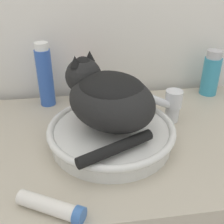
{
  "coord_description": "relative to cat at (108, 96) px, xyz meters",
  "views": [
    {
      "loc": [
        -0.06,
        -0.37,
        1.33
      ],
      "look_at": [
        0.03,
        0.26,
        0.96
      ],
      "focal_mm": 45.0,
      "sensor_mm": 36.0,
      "label": 1
    }
  ],
  "objects": [
    {
      "name": "lotion_bottle_white",
      "position": [
        -0.06,
        0.26,
        -0.06
      ],
      "size": [
        0.06,
        0.06,
        0.17
      ],
      "color": "white",
      "rests_on": "vanity_counter"
    },
    {
      "name": "cat",
      "position": [
        0.0,
        0.0,
        0.0
      ],
      "size": [
        0.31,
        0.34,
        0.19
      ],
      "rotation": [
        0.0,
        0.0,
        2.31
      ],
      "color": "black",
      "rests_on": "sink_basin"
    },
    {
      "name": "cream_tube",
      "position": [
        -0.15,
        -0.24,
        -0.13
      ],
      "size": [
        0.15,
        0.1,
        0.04
      ],
      "rotation": [
        0.0,
        0.0,
        -0.51
      ],
      "color": "silver",
      "rests_on": "vanity_counter"
    },
    {
      "name": "faucet",
      "position": [
        0.2,
        0.08,
        -0.08
      ],
      "size": [
        0.16,
        0.09,
        0.14
      ],
      "rotation": [
        0.0,
        0.0,
        -2.73
      ],
      "color": "silver",
      "rests_on": "vanity_counter"
    },
    {
      "name": "shampoo_bottle_tall",
      "position": [
        -0.18,
        0.26,
        -0.04
      ],
      "size": [
        0.05,
        0.05,
        0.22
      ],
      "color": "#335BB7",
      "rests_on": "vanity_counter"
    },
    {
      "name": "mouthwash_bottle",
      "position": [
        0.42,
        0.26,
        -0.06
      ],
      "size": [
        0.06,
        0.06,
        0.17
      ],
      "color": "teal",
      "rests_on": "vanity_counter"
    },
    {
      "name": "sink_basin",
      "position": [
        0.01,
        -0.01,
        -0.11
      ],
      "size": [
        0.36,
        0.36,
        0.06
      ],
      "color": "silver",
      "rests_on": "vanity_counter"
    }
  ]
}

